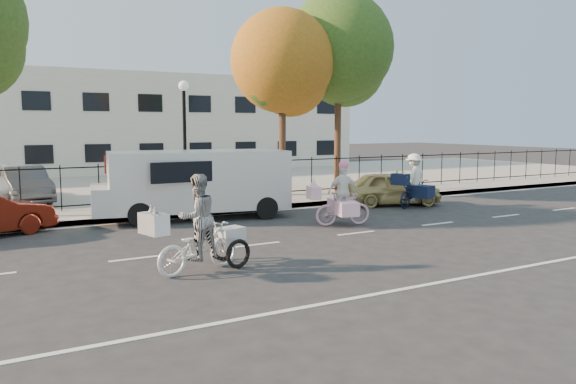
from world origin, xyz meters
TOP-DOWN VIEW (x-y plane):
  - ground at (0.00, 0.00)m, footprint 120.00×120.00m
  - road_markings at (0.00, 0.00)m, footprint 60.00×9.52m
  - curb at (0.00, 5.05)m, footprint 60.00×0.10m
  - sidewalk at (0.00, 6.10)m, footprint 60.00×2.20m
  - parking_lot at (0.00, 15.00)m, footprint 60.00×15.60m
  - iron_fence at (0.00, 7.20)m, footprint 58.00×0.06m
  - building at (0.00, 25.00)m, footprint 34.00×10.00m
  - lamppost at (0.50, 6.80)m, footprint 0.36×0.36m
  - street_sign at (-1.85, 6.80)m, footprint 0.85×0.06m
  - zebra_trike at (-2.17, -1.71)m, footprint 2.32×1.32m
  - unicorn_bike at (3.33, 1.18)m, footprint 1.96×1.40m
  - bull_bike at (7.72, 3.03)m, footprint 2.14×1.52m
  - white_van at (0.04, 4.50)m, footprint 6.29×2.91m
  - gold_sedan at (7.32, 3.80)m, footprint 3.95×2.57m
  - lot_car_c at (-4.46, 10.07)m, footprint 1.72×4.05m
  - lot_car_d at (2.28, 10.73)m, footprint 2.83×4.42m
  - tree_mid at (4.90, 7.48)m, footprint 4.08×4.08m
  - tree_east at (7.77, 7.79)m, footprint 4.63×4.63m

SIDE VIEW (x-z plane):
  - ground at x=0.00m, z-range 0.00..0.00m
  - road_markings at x=0.00m, z-range 0.00..0.01m
  - curb at x=0.00m, z-range 0.00..0.15m
  - sidewalk at x=0.00m, z-range 0.00..0.15m
  - parking_lot at x=0.00m, z-range 0.00..0.15m
  - gold_sedan at x=7.32m, z-range 0.00..1.25m
  - unicorn_bike at x=3.33m, z-range -0.25..1.67m
  - zebra_trike at x=-2.17m, z-range -0.23..1.76m
  - bull_bike at x=7.72m, z-range -0.19..1.74m
  - lot_car_c at x=-4.46m, z-range 0.15..1.45m
  - lot_car_d at x=2.28m, z-range 0.15..1.55m
  - iron_fence at x=0.00m, z-range 0.15..1.65m
  - white_van at x=0.04m, z-range 0.11..2.25m
  - street_sign at x=-1.85m, z-range 0.52..2.32m
  - building at x=0.00m, z-range 0.00..6.00m
  - lamppost at x=0.50m, z-range 0.95..5.28m
  - tree_mid at x=4.90m, z-range 1.50..8.98m
  - tree_east at x=7.77m, z-range 1.70..10.20m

